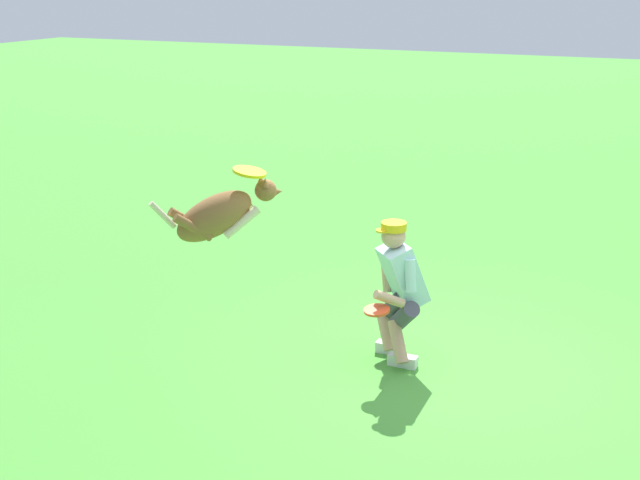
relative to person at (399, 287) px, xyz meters
The scene contains 5 objects.
ground_plane 0.92m from the person, behind, with size 60.00×60.00×0.00m, color #4B9C38.
person is the anchor object (origin of this frame).
dog 1.86m from the person, 51.93° to the left, with size 0.77×0.79×0.53m.
frisbee_flying 1.84m from the person, 52.83° to the left, with size 0.26×0.26×0.02m, color yellow.
frisbee_held 0.40m from the person, 81.19° to the left, with size 0.22×0.22×0.02m, color #F44D24.
Camera 1 is at (-1.62, 6.51, 3.33)m, focal length 47.46 mm.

